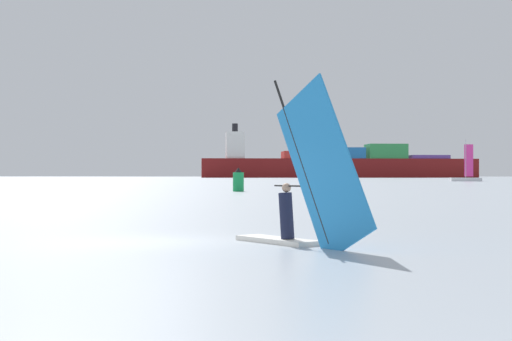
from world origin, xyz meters
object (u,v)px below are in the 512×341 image
at_px(cargo_ship, 337,164).
at_px(small_sailboat, 466,178).
at_px(channel_buoy, 238,181).
at_px(windsurfer, 301,199).

distance_m(cargo_ship, small_sailboat, 325.94).
relative_size(cargo_ship, channel_buoy, 75.28).
distance_m(channel_buoy, small_sailboat, 141.40).
relative_size(channel_buoy, small_sailboat, 0.21).
xyz_separation_m(windsurfer, channel_buoy, (-25.57, 52.75, 0.02)).
relative_size(windsurfer, cargo_ship, 0.02).
height_order(cargo_ship, small_sailboat, cargo_ship).
relative_size(cargo_ship, small_sailboat, 15.98).
bearing_deg(windsurfer, small_sailboat, -52.42).
height_order(channel_buoy, small_sailboat, small_sailboat).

